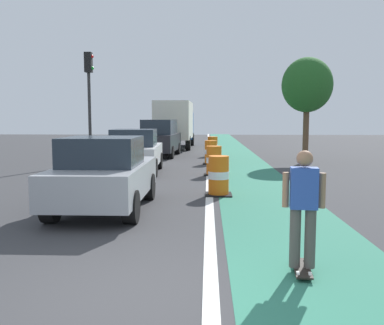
{
  "coord_description": "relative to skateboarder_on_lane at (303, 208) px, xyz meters",
  "views": [
    {
      "loc": [
        0.86,
        -4.69,
        2.12
      ],
      "look_at": [
        0.49,
        4.99,
        1.1
      ],
      "focal_mm": 39.53,
      "sensor_mm": 36.0,
      "label": 1
    }
  ],
  "objects": [
    {
      "name": "parked_sedan_nearest",
      "position": [
        -3.66,
        3.84,
        -0.08
      ],
      "size": [
        1.92,
        4.1,
        1.7
      ],
      "color": "#9EA0A5",
      "rests_on": "ground"
    },
    {
      "name": "traffic_barrel_far",
      "position": [
        -1.04,
        17.98,
        -0.38
      ],
      "size": [
        0.73,
        0.73,
        1.09
      ],
      "color": "orange",
      "rests_on": "ground"
    },
    {
      "name": "traffic_barrel_back",
      "position": [
        -1.16,
        13.89,
        -0.38
      ],
      "size": [
        0.73,
        0.73,
        1.09
      ],
      "color": "orange",
      "rests_on": "ground"
    },
    {
      "name": "traffic_barrel_mid",
      "position": [
        -1.07,
        10.0,
        -0.38
      ],
      "size": [
        0.73,
        0.73,
        1.09
      ],
      "color": "orange",
      "rests_on": "ground"
    },
    {
      "name": "skateboarder_on_lane",
      "position": [
        0.0,
        0.0,
        0.0
      ],
      "size": [
        0.57,
        0.82,
        1.69
      ],
      "color": "black",
      "rests_on": "ground"
    },
    {
      "name": "traffic_light_corner",
      "position": [
        -6.75,
        13.71,
        2.59
      ],
      "size": [
        0.41,
        0.32,
        5.1
      ],
      "color": "#2D2D2D",
      "rests_on": "ground"
    },
    {
      "name": "lane_divider_stripe",
      "position": [
        -1.25,
        11.01,
        -0.91
      ],
      "size": [
        0.2,
        80.0,
        0.01
      ],
      "primitive_type": "cube",
      "color": "silver",
      "rests_on": "ground"
    },
    {
      "name": "ground_plane",
      "position": [
        -2.15,
        -0.99,
        -0.91
      ],
      "size": [
        100.0,
        100.0,
        0.0
      ],
      "primitive_type": "plane",
      "color": "#38383A"
    },
    {
      "name": "bike_lane_strip",
      "position": [
        0.25,
        11.01,
        -0.91
      ],
      "size": [
        2.5,
        80.0,
        0.01
      ],
      "primitive_type": "cube",
      "color": "#2D755B",
      "rests_on": "ground"
    },
    {
      "name": "parked_suv_third",
      "position": [
        -3.99,
        17.77,
        0.12
      ],
      "size": [
        2.1,
        4.69,
        2.04
      ],
      "color": "black",
      "rests_on": "ground"
    },
    {
      "name": "street_tree_sidewalk",
      "position": [
        3.42,
        14.9,
        2.76
      ],
      "size": [
        2.4,
        2.4,
        5.0
      ],
      "color": "brown",
      "rests_on": "ground"
    },
    {
      "name": "delivery_truck_down_block",
      "position": [
        -3.61,
        24.33,
        0.94
      ],
      "size": [
        2.43,
        7.63,
        3.23
      ],
      "color": "silver",
      "rests_on": "ground"
    },
    {
      "name": "parked_sedan_second",
      "position": [
        -4.13,
        10.58,
        -0.08
      ],
      "size": [
        2.05,
        4.17,
        1.7
      ],
      "color": "silver",
      "rests_on": "ground"
    },
    {
      "name": "traffic_barrel_front",
      "position": [
        -1.0,
        5.85,
        -0.38
      ],
      "size": [
        0.73,
        0.73,
        1.09
      ],
      "color": "orange",
      "rests_on": "ground"
    }
  ]
}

